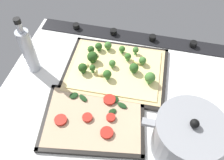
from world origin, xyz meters
The scene contains 8 objects.
ground_plane centered at (0.00, 0.00, -1.50)cm, with size 82.01×64.43×3.00cm, color white.
stove_control_panel centered at (0.00, -28.71, 0.55)cm, with size 78.73×7.00×2.60cm.
baking_tray_front centered at (2.83, -8.81, 0.36)cm, with size 37.86×29.68×1.30cm.
broccoli_pizza centered at (3.08, -9.18, 1.88)cm, with size 35.39×27.21×5.80cm.
baking_tray_back centered at (5.38, 12.33, 0.37)cm, with size 35.53×28.77×1.30cm.
veggie_pizza_back centered at (5.35, 12.16, 1.07)cm, with size 32.78×26.02×1.90cm.
cooking_pot centered at (-22.62, 15.00, 6.59)cm, with size 26.03×19.20×15.48cm.
oil_bottle centered at (32.78, -3.73, 9.58)cm, with size 4.46×4.46×22.91cm.
Camera 1 is at (-8.78, 47.76, 68.99)cm, focal length 38.81 mm.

